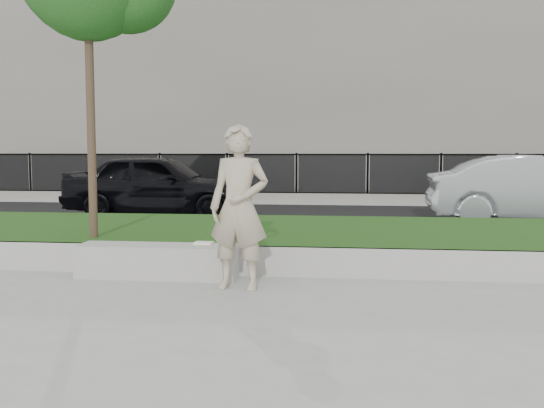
# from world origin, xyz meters

# --- Properties ---
(ground) EXTENTS (90.00, 90.00, 0.00)m
(ground) POSITION_xyz_m (0.00, 0.00, 0.00)
(ground) COLOR gray
(ground) RESTS_ON ground
(grass_bank) EXTENTS (34.00, 4.00, 0.40)m
(grass_bank) POSITION_xyz_m (0.00, 3.00, 0.20)
(grass_bank) COLOR #16330C
(grass_bank) RESTS_ON ground
(grass_kerb) EXTENTS (34.00, 0.08, 0.40)m
(grass_kerb) POSITION_xyz_m (0.00, 1.04, 0.20)
(grass_kerb) COLOR gray
(grass_kerb) RESTS_ON ground
(street) EXTENTS (34.00, 7.00, 0.04)m
(street) POSITION_xyz_m (0.00, 8.50, 0.02)
(street) COLOR black
(street) RESTS_ON ground
(far_pavement) EXTENTS (34.00, 3.00, 0.12)m
(far_pavement) POSITION_xyz_m (0.00, 13.00, 0.06)
(far_pavement) COLOR gray
(far_pavement) RESTS_ON ground
(iron_fence) EXTENTS (32.00, 0.30, 1.50)m
(iron_fence) POSITION_xyz_m (0.00, 12.00, 0.54)
(iron_fence) COLOR slate
(iron_fence) RESTS_ON far_pavement
(building_facade) EXTENTS (34.00, 10.00, 10.00)m
(building_facade) POSITION_xyz_m (0.00, 20.00, 5.00)
(building_facade) COLOR slate
(building_facade) RESTS_ON ground
(stone_bench) EXTENTS (2.11, 0.53, 0.43)m
(stone_bench) POSITION_xyz_m (-1.56, 0.80, 0.22)
(stone_bench) COLOR gray
(stone_bench) RESTS_ON ground
(man) EXTENTS (0.78, 0.56, 1.98)m
(man) POSITION_xyz_m (-0.37, 0.25, 0.99)
(man) COLOR tan
(man) RESTS_ON ground
(book) EXTENTS (0.25, 0.19, 0.03)m
(book) POSITION_xyz_m (-0.97, 0.94, 0.45)
(book) COLOR white
(book) RESTS_ON stone_bench
(car_dark) EXTENTS (4.67, 1.98, 1.58)m
(car_dark) POSITION_xyz_m (-3.69, 7.70, 0.83)
(car_dark) COLOR black
(car_dark) RESTS_ON street
(car_silver) EXTENTS (4.75, 1.84, 1.54)m
(car_silver) POSITION_xyz_m (5.12, 7.16, 0.81)
(car_silver) COLOR #9D9FA5
(car_silver) RESTS_ON street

